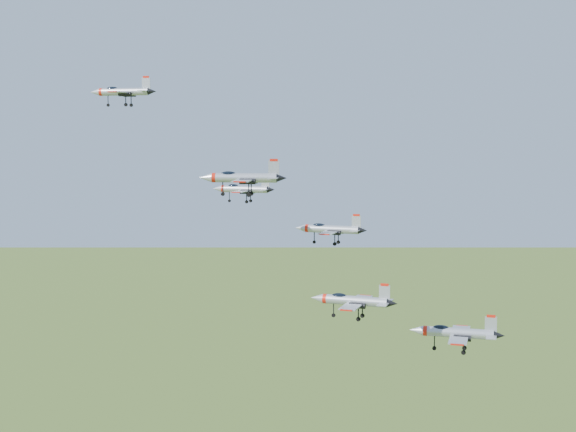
# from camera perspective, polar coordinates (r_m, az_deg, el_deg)

# --- Properties ---
(jet_lead) EXTENTS (12.50, 10.33, 3.34)m
(jet_lead) POSITION_cam_1_polar(r_m,az_deg,el_deg) (145.01, -11.72, 8.66)
(jet_lead) COLOR #9EA2AA
(jet_left_high) EXTENTS (10.46, 8.71, 2.80)m
(jet_left_high) POSITION_cam_1_polar(r_m,az_deg,el_deg) (126.93, -3.24, 1.94)
(jet_left_high) COLOR #9EA2AA
(jet_right_high) EXTENTS (12.52, 10.35, 3.35)m
(jet_right_high) POSITION_cam_1_polar(r_m,az_deg,el_deg) (112.62, -3.32, 2.74)
(jet_right_high) COLOR #9EA2AA
(jet_left_low) EXTENTS (12.60, 10.54, 3.37)m
(jet_left_low) POSITION_cam_1_polar(r_m,az_deg,el_deg) (135.04, 2.99, -0.92)
(jet_left_low) COLOR #9EA2AA
(jet_right_low) EXTENTS (12.81, 10.73, 3.43)m
(jet_right_low) POSITION_cam_1_polar(r_m,az_deg,el_deg) (114.99, 4.59, -5.99)
(jet_right_low) COLOR #9EA2AA
(jet_trail) EXTENTS (13.83, 11.48, 3.70)m
(jet_trail) POSITION_cam_1_polar(r_m,az_deg,el_deg) (121.03, 11.81, -8.11)
(jet_trail) COLOR #9EA2AA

